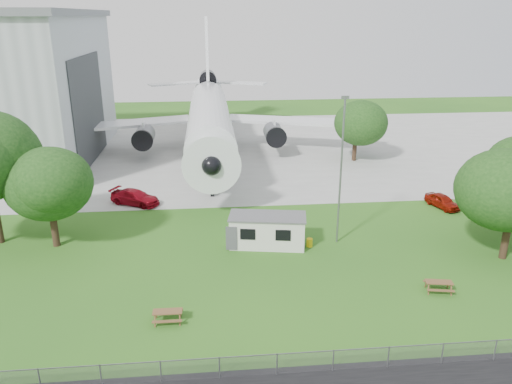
{
  "coord_description": "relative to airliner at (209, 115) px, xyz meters",
  "views": [
    {
      "loc": [
        -2.17,
        -30.82,
        17.86
      ],
      "look_at": [
        1.6,
        8.0,
        4.0
      ],
      "focal_mm": 35.0,
      "sensor_mm": 36.0,
      "label": 1
    }
  ],
  "objects": [
    {
      "name": "tree_far_apron",
      "position": [
        18.54,
        -5.68,
        -0.7
      ],
      "size": [
        6.88,
        6.88,
        8.02
      ],
      "color": "#382619",
      "rests_on": "ground"
    },
    {
      "name": "concrete_apron",
      "position": [
        2.0,
        2.14,
        -5.25
      ],
      "size": [
        120.0,
        46.0,
        0.03
      ],
      "primitive_type": "cube",
      "color": "#B7B7B2",
      "rests_on": "ground"
    },
    {
      "name": "lamp_mast",
      "position": [
        10.2,
        -29.66,
        0.73
      ],
      "size": [
        0.16,
        0.16,
        12.0
      ],
      "primitive_type": "cylinder",
      "color": "slate",
      "rests_on": "ground"
    },
    {
      "name": "picnic_west",
      "position": [
        -3.03,
        -39.95,
        -5.27
      ],
      "size": [
        1.81,
        1.52,
        0.76
      ],
      "primitive_type": null,
      "rotation": [
        0.0,
        0.0,
        -0.01
      ],
      "color": "brown",
      "rests_on": "ground"
    },
    {
      "name": "ground",
      "position": [
        2.0,
        -35.86,
        -5.27
      ],
      "size": [
        160.0,
        160.0,
        0.0
      ],
      "primitive_type": "plane",
      "color": "#3E7A21"
    },
    {
      "name": "car_ne_hatch",
      "position": [
        22.45,
        -22.93,
        -4.61
      ],
      "size": [
        2.65,
        4.16,
        1.32
      ],
      "primitive_type": "imported",
      "rotation": [
        0.0,
        0.0,
        0.31
      ],
      "color": "maroon",
      "rests_on": "ground"
    },
    {
      "name": "site_cabin",
      "position": [
        4.36,
        -29.74,
        -3.96
      ],
      "size": [
        6.93,
        3.7,
        2.62
      ],
      "color": "silver",
      "rests_on": "ground"
    },
    {
      "name": "airliner",
      "position": [
        0.0,
        0.0,
        0.0
      ],
      "size": [
        46.36,
        47.73,
        17.69
      ],
      "color": "white",
      "rests_on": "ground"
    },
    {
      "name": "fence",
      "position": [
        2.0,
        -45.36,
        -5.27
      ],
      "size": [
        58.0,
        0.04,
        1.3
      ],
      "primitive_type": "cube",
      "color": "gray",
      "rests_on": "ground"
    },
    {
      "name": "picnic_east",
      "position": [
        15.13,
        -38.12,
        -5.27
      ],
      "size": [
        2.05,
        1.81,
        0.76
      ],
      "primitive_type": null,
      "rotation": [
        0.0,
        0.0,
        -0.18
      ],
      "color": "brown",
      "rests_on": "ground"
    },
    {
      "name": "car_ne_sedan",
      "position": [
        27.51,
        -22.85,
        -4.47
      ],
      "size": [
        3.09,
        5.11,
        1.59
      ],
      "primitive_type": "imported",
      "rotation": [
        0.0,
        0.0,
        0.31
      ],
      "color": "black",
      "rests_on": "ground"
    },
    {
      "name": "tree_west_small",
      "position": [
        -12.88,
        -28.16,
        0.17
      ],
      "size": [
        7.12,
        7.12,
        9.01
      ],
      "color": "#382619",
      "rests_on": "ground"
    },
    {
      "name": "car_apron_van",
      "position": [
        -7.68,
        -19.16,
        -4.53
      ],
      "size": [
        5.45,
        4.19,
        1.47
      ],
      "primitive_type": "imported",
      "rotation": [
        0.0,
        0.0,
        1.09
      ],
      "color": "maroon",
      "rests_on": "ground"
    }
  ]
}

